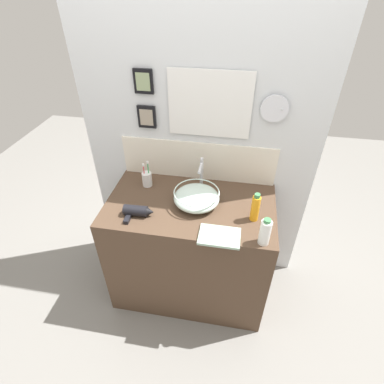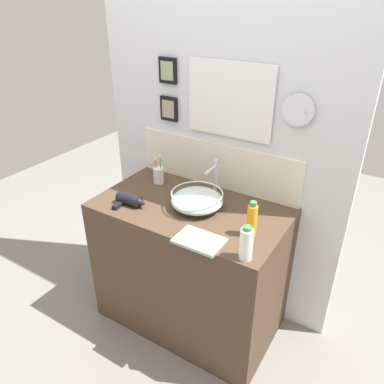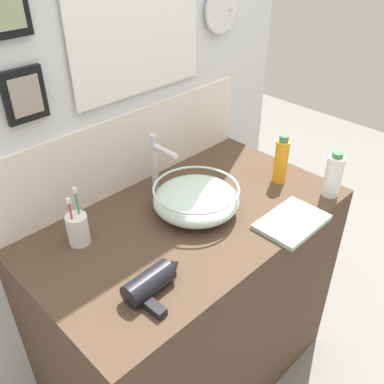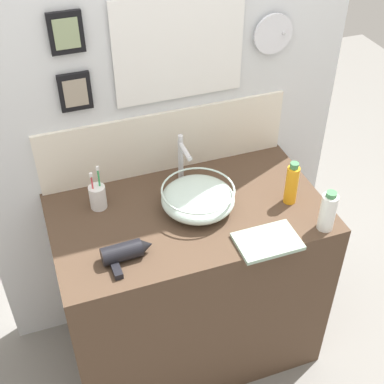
# 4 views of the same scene
# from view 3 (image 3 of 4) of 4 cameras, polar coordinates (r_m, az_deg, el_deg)

# --- Properties ---
(ground_plane) EXTENTS (6.00, 6.00, 0.00)m
(ground_plane) POSITION_cam_3_polar(r_m,az_deg,el_deg) (2.10, -0.25, -22.61)
(ground_plane) COLOR gray
(vanity_counter) EXTENTS (1.11, 0.63, 0.87)m
(vanity_counter) POSITION_cam_3_polar(r_m,az_deg,el_deg) (1.76, -0.29, -14.77)
(vanity_counter) COLOR #4C3828
(vanity_counter) RESTS_ON ground
(back_panel) EXTENTS (1.61, 0.09, 2.52)m
(back_panel) POSITION_cam_3_polar(r_m,az_deg,el_deg) (1.51, -9.84, 14.26)
(back_panel) COLOR silver
(back_panel) RESTS_ON ground
(glass_bowl_sink) EXTENTS (0.30, 0.30, 0.10)m
(glass_bowl_sink) POSITION_cam_3_polar(r_m,az_deg,el_deg) (1.46, 0.56, -0.96)
(glass_bowl_sink) COLOR silver
(glass_bowl_sink) RESTS_ON vanity_counter
(faucet) EXTENTS (0.02, 0.13, 0.22)m
(faucet) POSITION_cam_3_polar(r_m,az_deg,el_deg) (1.54, -4.65, 4.30)
(faucet) COLOR silver
(faucet) RESTS_ON vanity_counter
(hair_drier) EXTENTS (0.19, 0.13, 0.07)m
(hair_drier) POSITION_cam_3_polar(r_m,az_deg,el_deg) (1.20, -5.18, -11.79)
(hair_drier) COLOR black
(hair_drier) RESTS_ON vanity_counter
(toothbrush_cup) EXTENTS (0.07, 0.07, 0.20)m
(toothbrush_cup) POSITION_cam_3_polar(r_m,az_deg,el_deg) (1.38, -14.97, -4.77)
(toothbrush_cup) COLOR white
(toothbrush_cup) RESTS_ON vanity_counter
(spray_bottle) EXTENTS (0.05, 0.05, 0.19)m
(spray_bottle) POSITION_cam_3_polar(r_m,az_deg,el_deg) (1.64, 11.80, 4.15)
(spray_bottle) COLOR orange
(spray_bottle) RESTS_ON vanity_counter
(shampoo_bottle) EXTENTS (0.06, 0.06, 0.18)m
(shampoo_bottle) POSITION_cam_3_polar(r_m,az_deg,el_deg) (1.61, 18.33, 2.12)
(shampoo_bottle) COLOR white
(shampoo_bottle) RESTS_ON vanity_counter
(hand_towel) EXTENTS (0.24, 0.16, 0.02)m
(hand_towel) POSITION_cam_3_polar(r_m,az_deg,el_deg) (1.47, 13.18, -3.90)
(hand_towel) COLOR #99B29E
(hand_towel) RESTS_ON vanity_counter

